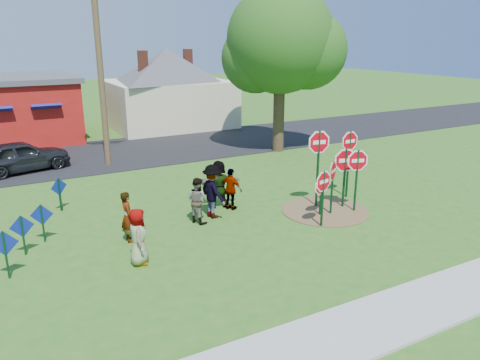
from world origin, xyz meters
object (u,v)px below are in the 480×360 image
Objects in this scene: leafy_tree at (283,45)px; stop_sign_c at (357,167)px; stop_sign_b at (319,149)px; utility_pole at (100,64)px; stop_sign_a at (323,186)px; person_b at (127,217)px; suv at (21,156)px; person_a at (138,237)px; stop_sign_d at (349,147)px.

stop_sign_c is at bearing -107.13° from leafy_tree.
leafy_tree is at bearing 75.72° from stop_sign_b.
utility_pole is at bearing 129.77° from stop_sign_b.
stop_sign_a is at bearing -144.93° from stop_sign_c.
stop_sign_a reaches higher than person_b.
person_b is 0.17× the size of utility_pole.
stop_sign_b is 1.52m from stop_sign_c.
stop_sign_a is 0.22× the size of utility_pole.
person_b is at bearing 178.66° from suv.
person_b is (0.17, 1.68, -0.01)m from person_a.
stop_sign_d is at bearing -87.56° from person_b.
stop_sign_d is 1.74× the size of person_b.
suv is 5.71m from utility_pole.
stop_sign_d reaches higher than person_b.
person_b is 10.42m from utility_pole.
suv is at bearing 170.18° from utility_pole.
utility_pole is at bearing 99.22° from stop_sign_a.
suv is (-10.28, 11.53, -0.92)m from stop_sign_c.
stop_sign_b is at bearing 45.68° from stop_sign_a.
stop_sign_d is 12.25m from utility_pole.
utility_pole is (-7.22, 9.47, 2.87)m from stop_sign_d.
person_a is 11.98m from utility_pole.
stop_sign_a is 0.74× the size of stop_sign_d.
stop_sign_b is 1.09× the size of stop_sign_d.
stop_sign_a is 1.29× the size of person_b.
stop_sign_c reaches higher than person_b.
person_a is 0.19× the size of leafy_tree.
person_a is 1.68m from person_b.
suv is at bearing 25.03° from person_a.
leafy_tree is at bearing 91.40° from stop_sign_c.
stop_sign_d reaches higher than stop_sign_c.
stop_sign_b is 1.86× the size of person_a.
stop_sign_a is at bearing -112.02° from stop_sign_b.
utility_pole reaches higher than suv.
utility_pole is (-4.42, 11.44, 3.48)m from stop_sign_a.
stop_sign_a is at bearing -145.75° from stop_sign_d.
stop_sign_b is at bearing 148.37° from stop_sign_c.
person_a is at bearing -159.63° from stop_sign_c.
suv is 0.49× the size of leafy_tree.
person_b is at bearing -171.46° from stop_sign_c.
stop_sign_b is 0.33× the size of utility_pole.
stop_sign_a is 11.86m from leafy_tree.
stop_sign_c reaches higher than stop_sign_a.
stop_sign_c is 0.56× the size of suv.
utility_pole reaches higher than stop_sign_c.
utility_pole is at bearing -113.74° from suv.
utility_pole reaches higher than person_b.
stop_sign_a is at bearing -105.74° from person_b.
person_a is at bearing -170.52° from stop_sign_d.
stop_sign_d is 0.30× the size of utility_pole.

